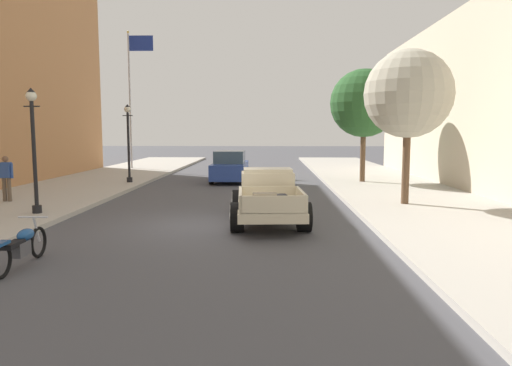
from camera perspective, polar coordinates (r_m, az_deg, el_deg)
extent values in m
plane|color=#47474C|center=(13.57, -5.62, -5.15)|extent=(140.00, 140.00, 0.00)
cube|color=#ADA89E|center=(14.54, 24.11, -4.61)|extent=(5.50, 64.00, 0.15)
cube|color=beige|center=(13.94, 1.46, -2.57)|extent=(2.04, 4.99, 0.24)
cube|color=beige|center=(14.21, 1.39, -0.28)|extent=(1.62, 1.19, 0.80)
cube|color=beige|center=(14.12, 1.40, 1.55)|extent=(1.49, 1.02, 0.12)
cube|color=#3D4C5B|center=(14.76, 1.27, 0.59)|extent=(1.33, 0.12, 0.44)
cube|color=beige|center=(15.52, 1.13, -0.24)|extent=(1.41, 1.57, 0.52)
cube|color=silver|center=(16.31, 1.00, 0.02)|extent=(0.68, 0.14, 0.47)
cube|color=beige|center=(12.53, 1.81, -2.93)|extent=(1.81, 2.20, 0.04)
cube|color=beige|center=(12.48, -1.90, -1.95)|extent=(0.20, 2.10, 0.44)
cube|color=beige|center=(12.58, 5.50, -1.91)|extent=(0.20, 2.10, 0.44)
cube|color=beige|center=(11.50, 2.12, -2.66)|extent=(1.62, 0.17, 0.44)
cube|color=beige|center=(13.50, 1.55, -1.32)|extent=(1.62, 0.17, 0.44)
cylinder|color=black|center=(15.27, -2.19, -2.32)|extent=(0.41, 0.82, 0.80)
cylinder|color=silver|center=(15.27, -2.88, -2.32)|extent=(0.05, 0.66, 0.66)
cylinder|color=silver|center=(15.27, -2.92, -2.32)|extent=(0.03, 0.24, 0.24)
cylinder|color=black|center=(15.36, 4.53, -2.28)|extent=(0.41, 0.82, 0.80)
cylinder|color=silver|center=(15.38, 5.22, -2.28)|extent=(0.05, 0.66, 0.66)
cylinder|color=silver|center=(15.38, 5.26, -2.28)|extent=(0.03, 0.24, 0.24)
cylinder|color=black|center=(12.61, -2.29, -4.16)|extent=(0.41, 0.82, 0.80)
cylinder|color=silver|center=(12.62, -3.14, -4.16)|extent=(0.05, 0.66, 0.66)
cylinder|color=silver|center=(12.62, -3.18, -4.16)|extent=(0.03, 0.24, 0.24)
cylinder|color=black|center=(12.72, 5.84, -4.10)|extent=(0.41, 0.82, 0.80)
cylinder|color=silver|center=(12.74, 6.67, -4.09)|extent=(0.05, 0.66, 0.66)
cylinder|color=silver|center=(12.75, 6.71, -4.09)|extent=(0.03, 0.24, 0.24)
cube|color=gray|center=(12.14, 1.07, -2.17)|extent=(0.62, 0.47, 0.40)
cube|color=#3D2D1E|center=(12.14, 1.07, -2.17)|extent=(0.62, 0.09, 0.42)
cube|color=#2D2D33|center=(12.82, 2.71, -2.00)|extent=(0.49, 0.39, 0.28)
torus|color=black|center=(11.12, -24.87, -6.53)|extent=(0.08, 0.67, 0.67)
torus|color=black|center=(9.87, -28.48, -8.30)|extent=(0.08, 0.67, 0.67)
cube|color=#4C4C51|center=(10.43, -26.70, -7.16)|extent=(0.25, 0.45, 0.28)
ellipsoid|color=navy|center=(10.60, -26.15, -5.65)|extent=(0.27, 0.53, 0.24)
cube|color=black|center=(10.18, -27.38, -6.65)|extent=(0.23, 0.56, 0.10)
cylinder|color=silver|center=(11.01, -25.07, -5.07)|extent=(0.06, 0.25, 0.58)
cylinder|color=silver|center=(10.85, -25.41, -3.74)|extent=(0.62, 0.05, 0.04)
cube|color=navy|center=(9.80, -28.58, -6.49)|extent=(0.19, 0.40, 0.06)
cube|color=#284293|center=(25.08, -3.15, 1.56)|extent=(1.76, 4.32, 0.80)
cube|color=#384C5B|center=(24.88, -3.20, 3.19)|extent=(1.54, 2.02, 0.64)
cylinder|color=black|center=(26.47, -4.67, 1.20)|extent=(0.23, 0.66, 0.66)
cylinder|color=black|center=(26.32, -1.09, 1.19)|extent=(0.23, 0.66, 0.66)
cylinder|color=black|center=(23.93, -5.41, 0.64)|extent=(0.23, 0.66, 0.66)
cylinder|color=black|center=(23.76, -1.46, 0.63)|extent=(0.23, 0.66, 0.66)
cylinder|color=brown|center=(19.35, -28.19, -0.70)|extent=(0.14, 0.14, 0.86)
cylinder|color=brown|center=(19.26, -27.72, -0.70)|extent=(0.14, 0.14, 0.86)
cube|color=#2D4C93|center=(19.24, -28.06, 1.40)|extent=(0.36, 0.22, 0.56)
cylinder|color=#2D4C93|center=(19.35, -28.63, 1.31)|extent=(0.09, 0.09, 0.54)
cylinder|color=#2D4C93|center=(19.13, -27.49, 1.32)|extent=(0.09, 0.09, 0.54)
sphere|color=brown|center=(19.21, -28.13, 2.59)|extent=(0.22, 0.22, 0.22)
cylinder|color=black|center=(16.18, -25.01, -2.89)|extent=(0.28, 0.28, 0.24)
cylinder|color=black|center=(16.01, -25.30, 3.20)|extent=(0.12, 0.12, 3.20)
cylinder|color=black|center=(16.01, -25.54, 8.39)|extent=(0.50, 0.04, 0.04)
sphere|color=silver|center=(16.03, -25.60, 9.49)|extent=(0.32, 0.32, 0.32)
cone|color=black|center=(16.04, -25.63, 10.13)|extent=(0.24, 0.24, 0.14)
cylinder|color=black|center=(24.29, -15.07, 0.39)|extent=(0.28, 0.28, 0.24)
cylinder|color=black|center=(24.18, -15.19, 4.45)|extent=(0.12, 0.12, 3.20)
cylinder|color=black|center=(24.18, -15.29, 7.88)|extent=(0.50, 0.04, 0.04)
sphere|color=silver|center=(24.19, -15.31, 8.62)|extent=(0.32, 0.32, 0.32)
cone|color=black|center=(24.20, -15.33, 9.04)|extent=(0.24, 0.24, 0.14)
cylinder|color=#B2B2B7|center=(33.32, -15.02, 9.49)|extent=(0.12, 0.12, 9.00)
sphere|color=gold|center=(33.89, -15.26, 17.24)|extent=(0.16, 0.16, 0.16)
cube|color=navy|center=(33.53, -13.75, 16.14)|extent=(1.60, 0.03, 1.00)
cylinder|color=brown|center=(17.23, 17.71, 2.02)|extent=(0.26, 0.26, 2.68)
sphere|color=#ADA893|center=(17.24, 17.99, 10.24)|extent=(3.03, 3.03, 3.03)
cylinder|color=brown|center=(24.29, 12.82, 3.30)|extent=(0.26, 0.26, 2.65)
sphere|color=#285628|center=(24.29, 12.97, 9.42)|extent=(3.38, 3.38, 3.38)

